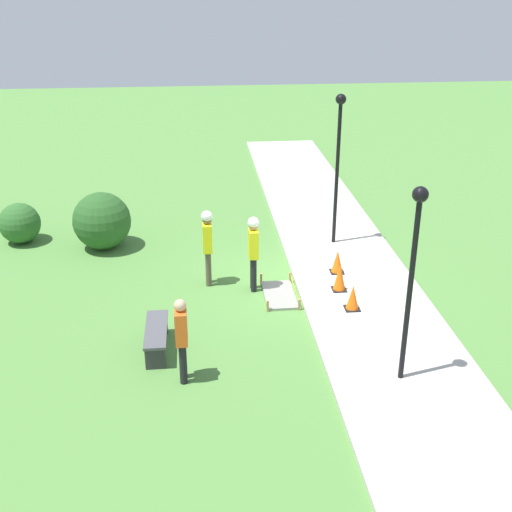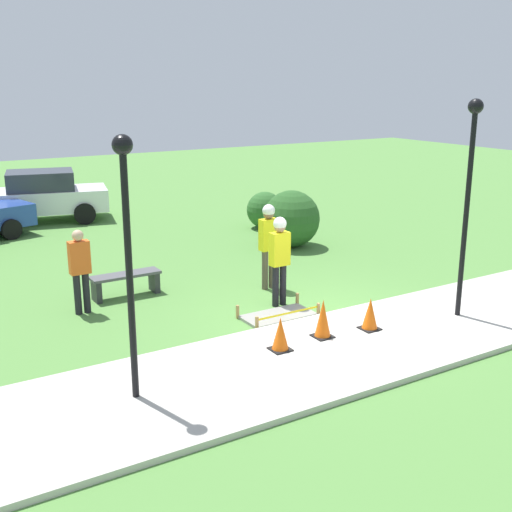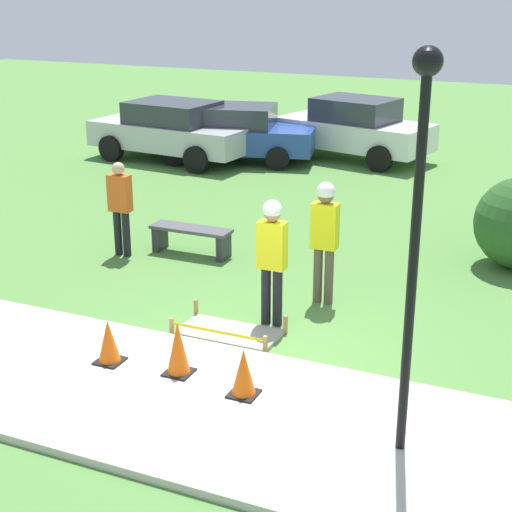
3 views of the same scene
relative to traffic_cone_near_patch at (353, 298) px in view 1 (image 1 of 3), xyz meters
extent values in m
plane|color=#51843D|center=(1.62, 1.06, -0.39)|extent=(60.00, 60.00, 0.00)
cube|color=#BCB7AD|center=(1.62, -0.42, -0.34)|extent=(28.00, 2.96, 0.10)
cube|color=gray|center=(0.97, 1.53, -0.36)|extent=(1.43, 0.73, 0.06)
cube|color=tan|center=(0.25, 1.17, -0.25)|extent=(0.05, 0.05, 0.28)
cube|color=tan|center=(1.68, 1.17, -0.25)|extent=(0.05, 0.05, 0.28)
cube|color=tan|center=(0.25, 1.90, -0.25)|extent=(0.05, 0.05, 0.28)
cube|color=tan|center=(1.68, 1.90, -0.25)|extent=(0.05, 0.05, 0.28)
cube|color=yellow|center=(0.97, 1.17, -0.18)|extent=(1.43, 0.00, 0.04)
cube|color=black|center=(0.00, 0.00, -0.28)|extent=(0.34, 0.34, 0.02)
cone|color=orange|center=(0.00, 0.00, 0.02)|extent=(0.29, 0.29, 0.56)
cube|color=black|center=(0.97, 0.09, -0.28)|extent=(0.34, 0.34, 0.02)
cone|color=orange|center=(0.97, 0.09, 0.07)|extent=(0.29, 0.29, 0.67)
cube|color=black|center=(1.93, -0.07, -0.28)|extent=(0.34, 0.34, 0.02)
cone|color=orange|center=(1.93, -0.07, 0.02)|extent=(0.29, 0.29, 0.57)
cube|color=#2D2D33|center=(-1.79, 4.34, -0.16)|extent=(0.12, 0.40, 0.45)
cube|color=#2D2D33|center=(-0.48, 4.34, -0.16)|extent=(0.12, 0.40, 0.45)
cube|color=#4C4C51|center=(-1.14, 4.34, 0.10)|extent=(1.51, 0.44, 0.06)
cylinder|color=black|center=(1.29, 2.12, 0.05)|extent=(0.14, 0.14, 0.87)
cylinder|color=black|center=(1.47, 2.12, 0.05)|extent=(0.14, 0.14, 0.87)
cube|color=yellow|center=(1.38, 2.12, 0.83)|extent=(0.40, 0.22, 0.69)
sphere|color=#A37A5B|center=(1.38, 2.12, 1.29)|extent=(0.24, 0.24, 0.24)
sphere|color=white|center=(1.38, 2.12, 1.36)|extent=(0.27, 0.27, 0.27)
cylinder|color=brown|center=(1.70, 3.19, 0.06)|extent=(0.14, 0.14, 0.89)
cylinder|color=brown|center=(1.88, 3.19, 0.06)|extent=(0.14, 0.14, 0.89)
cube|color=yellow|center=(1.79, 3.19, 0.86)|extent=(0.40, 0.22, 0.71)
sphere|color=brown|center=(1.79, 3.19, 1.33)|extent=(0.24, 0.24, 0.24)
sphere|color=white|center=(1.79, 3.19, 1.40)|extent=(0.28, 0.28, 0.28)
cylinder|color=black|center=(-2.34, 3.79, 0.03)|extent=(0.14, 0.14, 0.84)
cylinder|color=black|center=(-2.16, 3.79, 0.03)|extent=(0.14, 0.14, 0.84)
cube|color=#E55B1E|center=(-2.25, 3.79, 0.78)|extent=(0.40, 0.22, 0.66)
sphere|color=tan|center=(-2.25, 3.79, 1.22)|extent=(0.23, 0.23, 0.23)
cylinder|color=black|center=(3.91, -0.40, 1.66)|extent=(0.10, 0.10, 3.89)
sphere|color=black|center=(3.91, -0.40, 3.70)|extent=(0.28, 0.28, 0.28)
cylinder|color=black|center=(-2.71, -0.28, 1.48)|extent=(0.10, 0.10, 3.53)
sphere|color=black|center=(-2.71, -0.28, 3.34)|extent=(0.28, 0.28, 0.28)
sphere|color=#2D6028|center=(5.00, 8.42, 0.19)|extent=(1.16, 1.16, 1.16)
sphere|color=#285623|center=(4.37, 6.04, 0.41)|extent=(1.60, 1.60, 1.60)
camera|label=1|loc=(-12.51, 3.43, 6.75)|focal=45.00mm
camera|label=2|loc=(-5.63, -8.41, 4.16)|focal=45.00mm
camera|label=3|loc=(5.39, -7.53, 4.42)|focal=55.00mm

